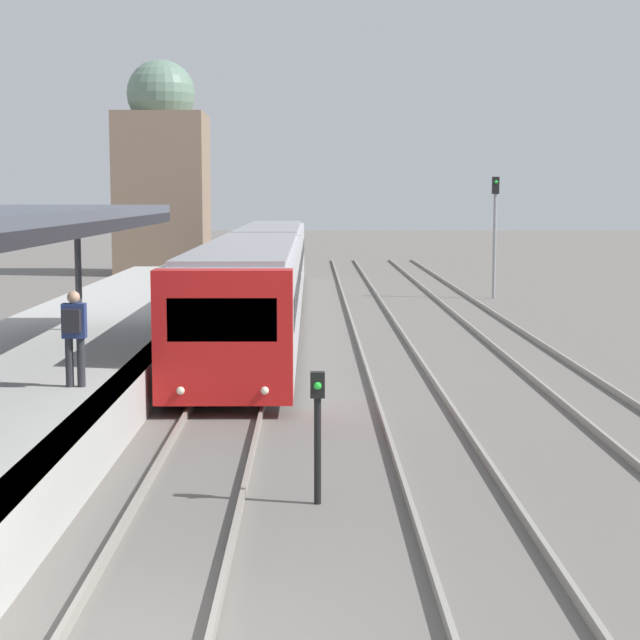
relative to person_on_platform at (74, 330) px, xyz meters
The scene contains 5 objects.
person_on_platform is the anchor object (origin of this frame).
train_near 19.07m from the person_on_platform, 82.81° to the left, with size 2.68×34.18×2.97m.
signal_post_near 5.67m from the person_on_platform, 42.14° to the right, with size 0.20×0.21×1.86m.
signal_mast_far 28.38m from the person_on_platform, 65.75° to the left, with size 0.28×0.29×5.01m.
distant_domed_building 40.33m from the person_on_platform, 95.65° to the left, with size 4.75×4.75×11.45m.
Camera 1 is at (1.68, -9.55, 4.27)m, focal length 60.00 mm.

